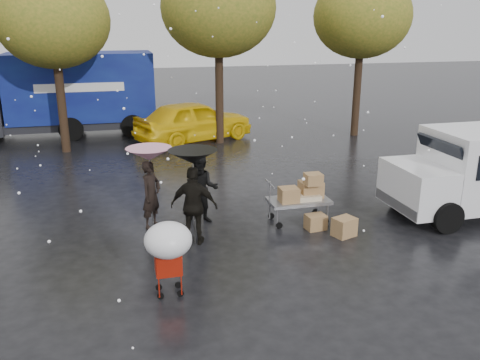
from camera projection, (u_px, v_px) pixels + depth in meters
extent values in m
plane|color=black|center=(203.00, 252.00, 10.98)|extent=(90.00, 90.00, 0.00)
imported|color=black|center=(151.00, 195.00, 12.08)|extent=(0.69, 0.72, 1.66)
imported|color=black|center=(202.00, 189.00, 12.37)|extent=(0.94, 0.80, 1.71)
imported|color=black|center=(194.00, 206.00, 11.17)|extent=(1.13, 0.80, 1.79)
cylinder|color=#4C4C4C|center=(151.00, 191.00, 12.06)|extent=(0.02, 0.02, 1.83)
cone|color=#D85882|center=(149.00, 154.00, 11.78)|extent=(1.07, 1.07, 0.30)
sphere|color=#4C4C4C|center=(149.00, 153.00, 11.77)|extent=(0.06, 0.06, 0.06)
cylinder|color=#4C4C4C|center=(194.00, 201.00, 11.13)|extent=(0.02, 0.02, 2.01)
cone|color=black|center=(193.00, 157.00, 10.83)|extent=(1.06, 1.06, 0.30)
sphere|color=#4C4C4C|center=(193.00, 155.00, 10.82)|extent=(0.06, 0.06, 0.06)
cube|color=slate|center=(299.00, 201.00, 12.50)|extent=(1.50, 0.80, 0.08)
cylinder|color=slate|center=(270.00, 194.00, 12.25)|extent=(0.04, 0.04, 0.60)
cube|color=olive|center=(311.00, 189.00, 12.60)|extent=(0.55, 0.45, 0.40)
cube|color=olive|center=(289.00, 195.00, 12.27)|extent=(0.45, 0.40, 0.35)
cube|color=olive|center=(313.00, 179.00, 12.26)|extent=(0.40, 0.35, 0.28)
cube|color=tan|center=(301.00, 197.00, 12.48)|extent=(0.90, 0.55, 0.12)
cylinder|color=black|center=(279.00, 225.00, 12.21)|extent=(0.16, 0.05, 0.16)
cylinder|color=black|center=(271.00, 216.00, 12.80)|extent=(0.16, 0.05, 0.16)
cylinder|color=black|center=(325.00, 221.00, 12.49)|extent=(0.16, 0.05, 0.16)
cylinder|color=black|center=(316.00, 212.00, 13.08)|extent=(0.16, 0.05, 0.16)
cube|color=#9F1709|center=(168.00, 261.00, 9.14)|extent=(0.47, 0.41, 0.45)
cylinder|color=#9F1709|center=(168.00, 247.00, 8.85)|extent=(0.42, 0.02, 0.02)
cylinder|color=#4C4C4C|center=(169.00, 251.00, 8.87)|extent=(0.02, 0.02, 0.60)
ellipsoid|color=white|center=(168.00, 240.00, 8.81)|extent=(0.84, 0.84, 0.63)
cylinder|color=black|center=(161.00, 296.00, 9.13)|extent=(0.12, 0.04, 0.12)
cylinder|color=black|center=(159.00, 287.00, 9.42)|extent=(0.12, 0.04, 0.12)
cylinder|color=black|center=(180.00, 293.00, 9.21)|extent=(0.12, 0.04, 0.12)
cylinder|color=black|center=(178.00, 285.00, 9.51)|extent=(0.12, 0.04, 0.12)
cube|color=white|center=(418.00, 187.00, 12.60)|extent=(1.20, 1.95, 1.10)
cube|color=black|center=(442.00, 152.00, 12.47)|extent=(0.37, 1.70, 0.67)
cube|color=slate|center=(397.00, 204.00, 12.59)|extent=(0.12, 1.90, 0.25)
cylinder|color=black|center=(447.00, 217.00, 11.91)|extent=(0.76, 0.28, 0.76)
cylinder|color=black|center=(403.00, 192.00, 13.66)|extent=(0.76, 0.28, 0.76)
cube|color=#0C1060|center=(81.00, 86.00, 21.65)|extent=(6.00, 2.50, 2.80)
cube|color=black|center=(61.00, 123.00, 21.88)|extent=(8.00, 2.30, 0.35)
cube|color=white|center=(80.00, 88.00, 20.46)|extent=(3.50, 0.03, 0.35)
cylinder|color=black|center=(133.00, 126.00, 21.54)|extent=(1.00, 0.30, 1.00)
cylinder|color=black|center=(130.00, 117.00, 23.66)|extent=(1.00, 0.30, 1.00)
cube|color=olive|center=(344.00, 227.00, 11.76)|extent=(0.59, 0.53, 0.44)
cube|color=olive|center=(316.00, 222.00, 12.16)|extent=(0.50, 0.41, 0.36)
imported|color=yellow|center=(194.00, 121.00, 20.88)|extent=(5.34, 3.71, 1.69)
cylinder|color=black|center=(60.00, 93.00, 18.73)|extent=(0.32, 0.32, 4.48)
ellipsoid|color=#485B1A|center=(53.00, 20.00, 17.96)|extent=(4.00, 4.00, 3.40)
cylinder|color=black|center=(219.00, 82.00, 20.07)|extent=(0.32, 0.32, 4.90)
ellipsoid|color=#485B1A|center=(218.00, 8.00, 19.23)|extent=(4.40, 4.40, 3.74)
cylinder|color=black|center=(358.00, 82.00, 21.52)|extent=(0.32, 0.32, 4.62)
ellipsoid|color=#485B1A|center=(362.00, 16.00, 20.72)|extent=(4.00, 4.00, 3.40)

